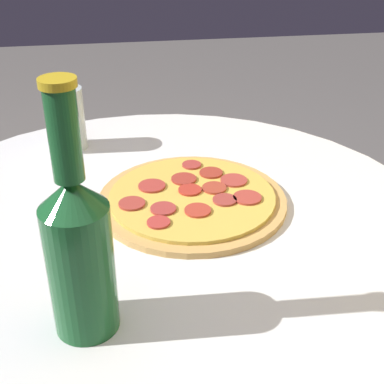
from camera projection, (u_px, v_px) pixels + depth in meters
table at (160, 304)px, 0.86m from camera, size 0.88×0.88×0.72m
pizza at (192, 199)px, 0.83m from camera, size 0.29×0.29×0.02m
beer_bottle at (79, 248)px, 0.55m from camera, size 0.07×0.07×0.29m
drinking_glass at (67, 119)px, 0.99m from camera, size 0.07×0.07×0.12m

